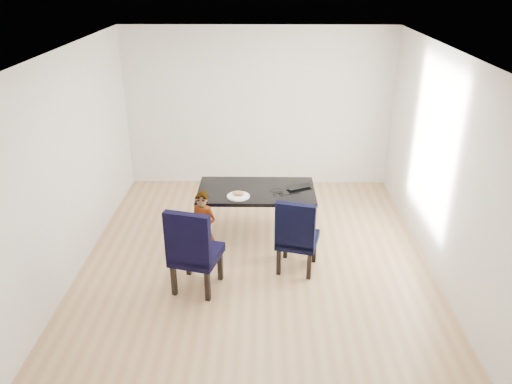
{
  "coord_description": "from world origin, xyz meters",
  "views": [
    {
      "loc": [
        0.1,
        -5.73,
        3.57
      ],
      "look_at": [
        0.0,
        0.2,
        0.85
      ],
      "focal_mm": 35.0,
      "sensor_mm": 36.0,
      "label": 1
    }
  ],
  "objects_px": {
    "dining_table": "(256,214)",
    "chair_left": "(196,247)",
    "chair_right": "(298,233)",
    "child": "(203,228)",
    "laptop": "(297,186)",
    "plate": "(238,196)"
  },
  "relations": [
    {
      "from": "plate",
      "to": "chair_right",
      "type": "bearing_deg",
      "value": -35.15
    },
    {
      "from": "dining_table",
      "to": "chair_right",
      "type": "distance_m",
      "value": 0.95
    },
    {
      "from": "dining_table",
      "to": "laptop",
      "type": "height_order",
      "value": "laptop"
    },
    {
      "from": "plate",
      "to": "laptop",
      "type": "bearing_deg",
      "value": 23.29
    },
    {
      "from": "child",
      "to": "chair_right",
      "type": "bearing_deg",
      "value": 16.23
    },
    {
      "from": "dining_table",
      "to": "child",
      "type": "distance_m",
      "value": 0.94
    },
    {
      "from": "chair_right",
      "to": "plate",
      "type": "distance_m",
      "value": 0.97
    },
    {
      "from": "chair_left",
      "to": "plate",
      "type": "relative_size",
      "value": 3.65
    },
    {
      "from": "chair_right",
      "to": "dining_table",
      "type": "bearing_deg",
      "value": 138.53
    },
    {
      "from": "chair_right",
      "to": "laptop",
      "type": "xyz_separation_m",
      "value": [
        0.04,
        0.89,
        0.26
      ]
    },
    {
      "from": "child",
      "to": "plate",
      "type": "relative_size",
      "value": 3.3
    },
    {
      "from": "child",
      "to": "laptop",
      "type": "distance_m",
      "value": 1.48
    },
    {
      "from": "dining_table",
      "to": "plate",
      "type": "height_order",
      "value": "plate"
    },
    {
      "from": "plate",
      "to": "laptop",
      "type": "distance_m",
      "value": 0.88
    },
    {
      "from": "plate",
      "to": "chair_left",
      "type": "bearing_deg",
      "value": -114.78
    },
    {
      "from": "dining_table",
      "to": "chair_right",
      "type": "bearing_deg",
      "value": -55.8
    },
    {
      "from": "chair_left",
      "to": "child",
      "type": "relative_size",
      "value": 1.11
    },
    {
      "from": "dining_table",
      "to": "chair_left",
      "type": "relative_size",
      "value": 1.45
    },
    {
      "from": "chair_right",
      "to": "child",
      "type": "bearing_deg",
      "value": -171.84
    },
    {
      "from": "dining_table",
      "to": "plate",
      "type": "relative_size",
      "value": 5.29
    },
    {
      "from": "chair_right",
      "to": "plate",
      "type": "relative_size",
      "value": 3.34
    },
    {
      "from": "dining_table",
      "to": "chair_right",
      "type": "height_order",
      "value": "chair_right"
    }
  ]
}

